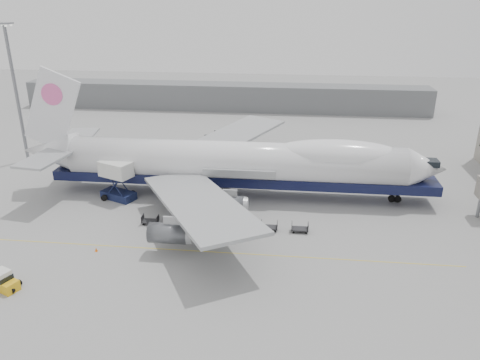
# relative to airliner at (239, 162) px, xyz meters

# --- Properties ---
(ground) EXTENTS (260.00, 260.00, 0.00)m
(ground) POSITION_rel_airliner_xyz_m (-0.64, -12.00, -5.62)
(ground) COLOR gray
(ground) RESTS_ON ground
(apron_line) EXTENTS (60.00, 0.15, 0.01)m
(apron_line) POSITION_rel_airliner_xyz_m (-0.64, -18.00, -5.62)
(apron_line) COLOR gold
(apron_line) RESTS_ON ground
(hangar) EXTENTS (110.00, 8.00, 7.00)m
(hangar) POSITION_rel_airliner_xyz_m (-10.64, 58.00, -2.12)
(hangar) COLOR slate
(hangar) RESTS_ON ground
(floodlight_mast) EXTENTS (2.40, 2.40, 25.43)m
(floodlight_mast) POSITION_rel_airliner_xyz_m (-42.64, 12.00, 8.64)
(floodlight_mast) COLOR slate
(floodlight_mast) RESTS_ON ground
(airliner) EXTENTS (67.00, 55.30, 19.98)m
(airliner) POSITION_rel_airliner_xyz_m (0.00, 0.00, 0.00)
(airliner) COLOR white
(airliner) RESTS_ON ground
(catering_truck) EXTENTS (6.00, 5.12, 6.19)m
(catering_truck) POSITION_rel_airliner_xyz_m (-18.83, -3.48, -2.17)
(catering_truck) COLOR #161E43
(catering_truck) RESTS_ON ground
(baggage_tug) EXTENTS (3.45, 2.72, 2.24)m
(baggage_tug) POSITION_rel_airliner_xyz_m (-22.86, -28.29, -4.63)
(baggage_tug) COLOR #ECB016
(baggage_tug) RESTS_ON ground
(traffic_cone) EXTENTS (0.37, 0.37, 0.54)m
(traffic_cone) POSITION_rel_airliner_xyz_m (-16.02, -19.45, -5.37)
(traffic_cone) COLOR orange
(traffic_cone) RESTS_ON ground
(dolly_0) EXTENTS (2.30, 1.35, 1.30)m
(dolly_0) POSITION_rel_airliner_xyz_m (-11.33, -11.43, -5.09)
(dolly_0) COLOR #2D2D30
(dolly_0) RESTS_ON ground
(dolly_1) EXTENTS (2.30, 1.35, 1.30)m
(dolly_1) POSITION_rel_airliner_xyz_m (-7.14, -11.43, -5.09)
(dolly_1) COLOR #2D2D30
(dolly_1) RESTS_ON ground
(dolly_2) EXTENTS (2.30, 1.35, 1.30)m
(dolly_2) POSITION_rel_airliner_xyz_m (-2.95, -11.43, -5.09)
(dolly_2) COLOR #2D2D30
(dolly_2) RESTS_ON ground
(dolly_3) EXTENTS (2.30, 1.35, 1.30)m
(dolly_3) POSITION_rel_airliner_xyz_m (1.24, -11.43, -5.09)
(dolly_3) COLOR #2D2D30
(dolly_3) RESTS_ON ground
(dolly_4) EXTENTS (2.30, 1.35, 1.30)m
(dolly_4) POSITION_rel_airliner_xyz_m (5.43, -11.43, -5.09)
(dolly_4) COLOR #2D2D30
(dolly_4) RESTS_ON ground
(dolly_5) EXTENTS (2.30, 1.35, 1.30)m
(dolly_5) POSITION_rel_airliner_xyz_m (9.62, -11.43, -5.09)
(dolly_5) COLOR #2D2D30
(dolly_5) RESTS_ON ground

